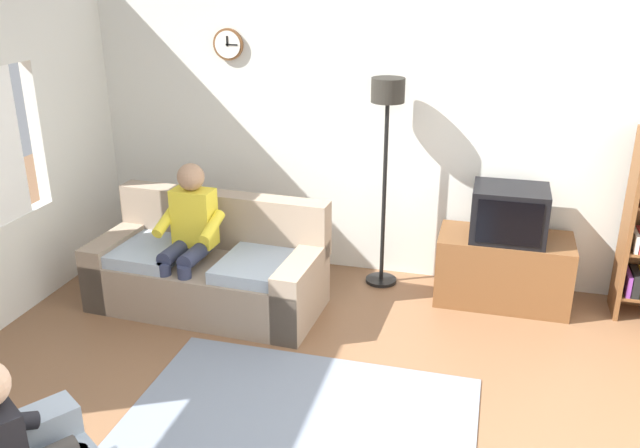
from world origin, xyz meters
The scene contains 7 objects.
back_wall_assembly centered at (0.00, 2.66, 1.35)m, with size 6.20×0.17×2.70m.
couch centered at (-1.36, 1.56, 0.31)m, with size 1.94×0.97×0.90m.
tv_stand centered at (1.03, 2.25, 0.30)m, with size 1.10×0.56×0.59m.
tv centered at (1.03, 2.23, 0.81)m, with size 0.60×0.49×0.44m.
floor_lamp centered at (-0.03, 2.35, 1.45)m, with size 0.28×0.28×1.85m.
area_rug centered at (-0.18, 0.13, 0.01)m, with size 2.20×1.70×0.01m, color slate.
person_on_couch centered at (-1.47, 1.45, 0.70)m, with size 0.53×0.55×1.24m.
Camera 1 is at (0.86, -3.12, 2.71)m, focal length 37.47 mm.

